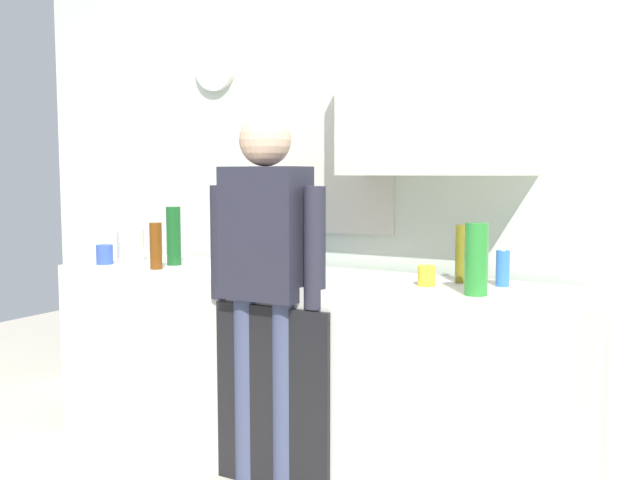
% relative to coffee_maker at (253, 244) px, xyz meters
% --- Properties ---
extents(kitchen_counter, '(2.55, 0.64, 0.88)m').
position_rel_coffee_maker_xyz_m(kitchen_counter, '(0.18, 0.14, -0.59)').
color(kitchen_counter, beige).
rests_on(kitchen_counter, ground_plane).
extents(dishwasher_panel, '(0.56, 0.02, 0.79)m').
position_rel_coffee_maker_xyz_m(dishwasher_panel, '(0.23, -0.20, -0.63)').
color(dishwasher_panel, black).
rests_on(dishwasher_panel, ground_plane).
extents(back_wall_assembly, '(4.15, 0.42, 2.60)m').
position_rel_coffee_maker_xyz_m(back_wall_assembly, '(0.26, 0.54, 0.33)').
color(back_wall_assembly, silver).
rests_on(back_wall_assembly, ground_plane).
extents(coffee_maker, '(0.20, 0.20, 0.33)m').
position_rel_coffee_maker_xyz_m(coffee_maker, '(0.00, 0.00, 0.00)').
color(coffee_maker, black).
rests_on(coffee_maker, kitchen_counter).
extents(bottle_green_wine, '(0.07, 0.07, 0.30)m').
position_rel_coffee_maker_xyz_m(bottle_green_wine, '(-0.58, 0.12, 0.00)').
color(bottle_green_wine, '#195923').
rests_on(bottle_green_wine, kitchen_counter).
extents(bottle_olive_oil, '(0.06, 0.06, 0.25)m').
position_rel_coffee_maker_xyz_m(bottle_olive_oil, '(0.90, 0.28, -0.02)').
color(bottle_olive_oil, olive).
rests_on(bottle_olive_oil, kitchen_counter).
extents(bottle_clear_soda, '(0.09, 0.09, 0.28)m').
position_rel_coffee_maker_xyz_m(bottle_clear_soda, '(1.04, 0.01, -0.01)').
color(bottle_clear_soda, '#2D8C33').
rests_on(bottle_clear_soda, kitchen_counter).
extents(bottle_amber_beer, '(0.06, 0.06, 0.23)m').
position_rel_coffee_maker_xyz_m(bottle_amber_beer, '(-0.55, -0.05, -0.03)').
color(bottle_amber_beer, brown).
rests_on(bottle_amber_beer, kitchen_counter).
extents(bottle_dark_sauce, '(0.06, 0.06, 0.18)m').
position_rel_coffee_maker_xyz_m(bottle_dark_sauce, '(-0.40, 0.28, -0.06)').
color(bottle_dark_sauce, black).
rests_on(bottle_dark_sauce, kitchen_counter).
extents(bottle_red_vinegar, '(0.06, 0.06, 0.22)m').
position_rel_coffee_maker_xyz_m(bottle_red_vinegar, '(0.23, -0.06, -0.04)').
color(bottle_red_vinegar, maroon).
rests_on(bottle_red_vinegar, kitchen_counter).
extents(cup_yellow_cup, '(0.07, 0.07, 0.08)m').
position_rel_coffee_maker_xyz_m(cup_yellow_cup, '(0.80, 0.13, -0.10)').
color(cup_yellow_cup, yellow).
rests_on(cup_yellow_cup, kitchen_counter).
extents(cup_blue_mug, '(0.08, 0.08, 0.10)m').
position_rel_coffee_maker_xyz_m(cup_blue_mug, '(-0.91, -0.04, -0.10)').
color(cup_blue_mug, '#3351B2').
rests_on(cup_blue_mug, kitchen_counter).
extents(mixing_bowl, '(0.22, 0.22, 0.08)m').
position_rel_coffee_maker_xyz_m(mixing_bowl, '(0.00, 0.34, -0.11)').
color(mixing_bowl, '#4C72A5').
rests_on(mixing_bowl, kitchen_counter).
extents(dish_soap, '(0.06, 0.06, 0.18)m').
position_rel_coffee_maker_xyz_m(dish_soap, '(1.07, 0.28, -0.07)').
color(dish_soap, blue).
rests_on(dish_soap, kitchen_counter).
extents(storage_canister, '(0.14, 0.14, 0.17)m').
position_rel_coffee_maker_xyz_m(storage_canister, '(-0.87, 0.11, -0.06)').
color(storage_canister, silver).
rests_on(storage_canister, kitchen_counter).
extents(person_at_sink, '(0.57, 0.22, 1.60)m').
position_rel_coffee_maker_xyz_m(person_at_sink, '(0.18, -0.16, -0.08)').
color(person_at_sink, '#3F4766').
rests_on(person_at_sink, ground_plane).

